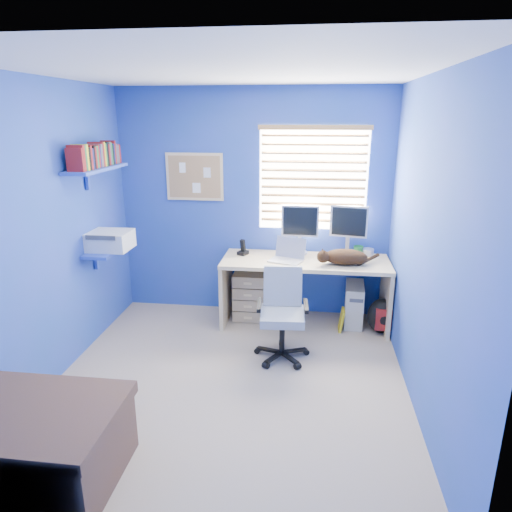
# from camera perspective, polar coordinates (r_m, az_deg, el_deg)

# --- Properties ---
(floor) EXTENTS (3.00, 3.20, 0.00)m
(floor) POSITION_cam_1_polar(r_m,az_deg,el_deg) (4.07, -3.36, -15.58)
(floor) COLOR gray
(floor) RESTS_ON ground
(ceiling) EXTENTS (3.00, 3.20, 0.00)m
(ceiling) POSITION_cam_1_polar(r_m,az_deg,el_deg) (3.44, -4.14, 22.17)
(ceiling) COLOR white
(ceiling) RESTS_ON wall_back
(wall_back) EXTENTS (3.00, 0.01, 2.50)m
(wall_back) POSITION_cam_1_polar(r_m,az_deg,el_deg) (5.09, -0.35, 6.43)
(wall_back) COLOR #214DA5
(wall_back) RESTS_ON ground
(wall_front) EXTENTS (3.00, 0.01, 2.50)m
(wall_front) POSITION_cam_1_polar(r_m,az_deg,el_deg) (2.10, -11.94, -10.03)
(wall_front) COLOR #214DA5
(wall_front) RESTS_ON ground
(wall_left) EXTENTS (0.01, 3.20, 2.50)m
(wall_left) POSITION_cam_1_polar(r_m,az_deg,el_deg) (4.10, -24.79, 2.19)
(wall_left) COLOR #214DA5
(wall_left) RESTS_ON ground
(wall_right) EXTENTS (0.01, 3.20, 2.50)m
(wall_right) POSITION_cam_1_polar(r_m,az_deg,el_deg) (3.59, 20.52, 0.75)
(wall_right) COLOR #214DA5
(wall_right) RESTS_ON ground
(desk) EXTENTS (1.76, 0.65, 0.74)m
(desk) POSITION_cam_1_polar(r_m,az_deg,el_deg) (4.96, 6.07, -4.55)
(desk) COLOR beige
(desk) RESTS_ON floor
(laptop) EXTENTS (0.40, 0.36, 0.22)m
(laptop) POSITION_cam_1_polar(r_m,az_deg,el_deg) (4.74, 3.79, 0.59)
(laptop) COLOR silver
(laptop) RESTS_ON desk
(monitor_left) EXTENTS (0.40, 0.12, 0.54)m
(monitor_left) POSITION_cam_1_polar(r_m,az_deg,el_deg) (4.98, 5.51, 3.29)
(monitor_left) COLOR silver
(monitor_left) RESTS_ON desk
(monitor_right) EXTENTS (0.42, 0.20, 0.54)m
(monitor_right) POSITION_cam_1_polar(r_m,az_deg,el_deg) (5.04, 11.44, 3.18)
(monitor_right) COLOR silver
(monitor_right) RESTS_ON desk
(phone) EXTENTS (0.13, 0.14, 0.17)m
(phone) POSITION_cam_1_polar(r_m,az_deg,el_deg) (4.97, -1.65, 1.12)
(phone) COLOR black
(phone) RESTS_ON desk
(mug) EXTENTS (0.10, 0.09, 0.10)m
(mug) POSITION_cam_1_polar(r_m,az_deg,el_deg) (5.09, 12.67, 0.67)
(mug) COLOR #1C7235
(mug) RESTS_ON desk
(cd_spindle) EXTENTS (0.13, 0.13, 0.07)m
(cd_spindle) POSITION_cam_1_polar(r_m,az_deg,el_deg) (5.11, 13.80, 0.49)
(cd_spindle) COLOR silver
(cd_spindle) RESTS_ON desk
(cat) EXTENTS (0.49, 0.34, 0.16)m
(cat) POSITION_cam_1_polar(r_m,az_deg,el_deg) (4.73, 11.11, -0.11)
(cat) COLOR black
(cat) RESTS_ON desk
(tower_pc) EXTENTS (0.22, 0.45, 0.45)m
(tower_pc) POSITION_cam_1_polar(r_m,az_deg,el_deg) (5.13, 12.14, -5.88)
(tower_pc) COLOR beige
(tower_pc) RESTS_ON floor
(drawer_boxes) EXTENTS (0.35, 0.28, 0.54)m
(drawer_boxes) POSITION_cam_1_polar(r_m,az_deg,el_deg) (5.11, -0.80, -5.01)
(drawer_boxes) COLOR tan
(drawer_boxes) RESTS_ON floor
(yellow_book) EXTENTS (0.03, 0.17, 0.24)m
(yellow_book) POSITION_cam_1_polar(r_m,az_deg,el_deg) (4.97, 10.63, -7.84)
(yellow_book) COLOR yellow
(yellow_book) RESTS_ON floor
(backpack) EXTENTS (0.33, 0.26, 0.38)m
(backpack) POSITION_cam_1_polar(r_m,az_deg,el_deg) (4.99, 15.61, -7.23)
(backpack) COLOR black
(backpack) RESTS_ON floor
(bed_corner) EXTENTS (1.04, 0.74, 0.50)m
(bed_corner) POSITION_cam_1_polar(r_m,az_deg,el_deg) (3.35, -26.07, -20.41)
(bed_corner) COLOR brown
(bed_corner) RESTS_ON floor
(office_chair) EXTENTS (0.52, 0.52, 0.84)m
(office_chair) POSITION_cam_1_polar(r_m,az_deg,el_deg) (4.33, 3.29, -8.63)
(office_chair) COLOR black
(office_chair) RESTS_ON floor
(window_blinds) EXTENTS (1.15, 0.05, 1.10)m
(window_blinds) POSITION_cam_1_polar(r_m,az_deg,el_deg) (4.97, 7.15, 9.54)
(window_blinds) COLOR white
(window_blinds) RESTS_ON ground
(corkboard) EXTENTS (0.64, 0.02, 0.52)m
(corkboard) POSITION_cam_1_polar(r_m,az_deg,el_deg) (5.15, -7.68, 9.78)
(corkboard) COLOR beige
(corkboard) RESTS_ON ground
(wall_shelves) EXTENTS (0.42, 0.90, 1.05)m
(wall_shelves) POSITION_cam_1_polar(r_m,az_deg,el_deg) (4.64, -18.74, 6.77)
(wall_shelves) COLOR blue
(wall_shelves) RESTS_ON ground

